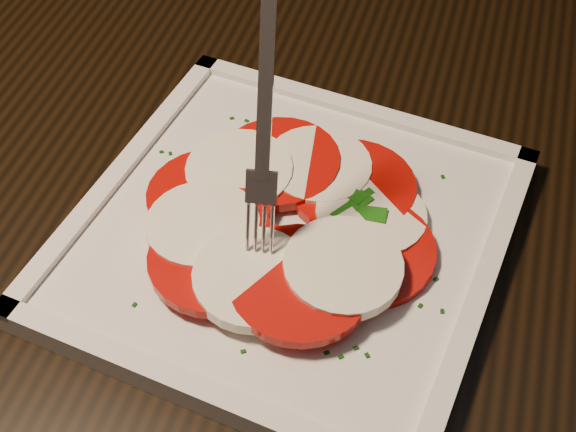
{
  "coord_description": "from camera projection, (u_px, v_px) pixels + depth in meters",
  "views": [
    {
      "loc": [
        0.39,
        -0.22,
        1.21
      ],
      "look_at": [
        0.3,
        0.15,
        0.78
      ],
      "focal_mm": 50.0,
      "sensor_mm": 36.0,
      "label": 1
    }
  ],
  "objects": [
    {
      "name": "fork",
      "position": [
        267.0,
        107.0,
        0.51
      ],
      "size": [
        0.04,
        0.08,
        0.18
      ],
      "primitive_type": null,
      "rotation": [
        0.0,
        0.0,
        0.09
      ],
      "color": "white",
      "rests_on": "caprese_salad"
    },
    {
      "name": "plate",
      "position": [
        288.0,
        236.0,
        0.59
      ],
      "size": [
        0.35,
        0.35,
        0.01
      ],
      "primitive_type": "cube",
      "rotation": [
        0.0,
        0.0,
        -0.19
      ],
      "color": "white",
      "rests_on": "table"
    },
    {
      "name": "caprese_salad",
      "position": [
        288.0,
        220.0,
        0.58
      ],
      "size": [
        0.24,
        0.23,
        0.03
      ],
      "color": "#BA0604",
      "rests_on": "plate"
    },
    {
      "name": "table",
      "position": [
        270.0,
        268.0,
        0.71
      ],
      "size": [
        1.24,
        0.86,
        0.75
      ],
      "rotation": [
        0.0,
        0.0,
        -0.05
      ],
      "color": "black",
      "rests_on": "ground"
    }
  ]
}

